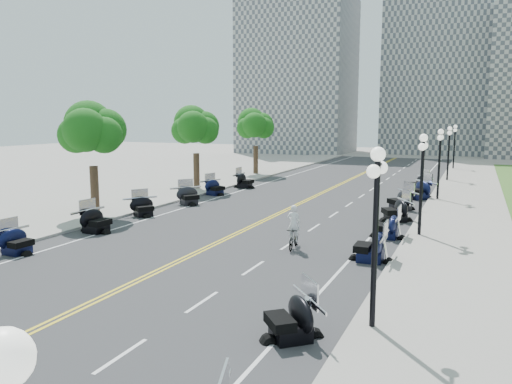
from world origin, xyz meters
The scene contains 50 objects.
ground centered at (0.00, 0.00, 0.00)m, with size 160.00×160.00×0.00m, color gray.
road centered at (0.00, 10.00, 0.00)m, with size 16.00×90.00×0.01m, color #333335.
centerline_yellow_a centered at (-0.12, 10.00, 0.01)m, with size 0.12×90.00×0.00m, color yellow.
centerline_yellow_b centered at (0.12, 10.00, 0.01)m, with size 0.12×90.00×0.00m, color yellow.
edge_line_north centered at (6.40, 10.00, 0.01)m, with size 0.12×90.00×0.00m, color white.
edge_line_south centered at (-6.40, 10.00, 0.01)m, with size 0.12×90.00×0.00m, color white.
lane_dash_3 centered at (3.20, -12.00, 0.01)m, with size 0.12×2.00×0.00m, color white.
lane_dash_4 centered at (3.20, -8.00, 0.01)m, with size 0.12×2.00×0.00m, color white.
lane_dash_5 centered at (3.20, -4.00, 0.01)m, with size 0.12×2.00×0.00m, color white.
lane_dash_6 centered at (3.20, 0.00, 0.01)m, with size 0.12×2.00×0.00m, color white.
lane_dash_7 centered at (3.20, 4.00, 0.01)m, with size 0.12×2.00×0.00m, color white.
lane_dash_8 centered at (3.20, 8.00, 0.01)m, with size 0.12×2.00×0.00m, color white.
lane_dash_9 centered at (3.20, 12.00, 0.01)m, with size 0.12×2.00×0.00m, color white.
lane_dash_10 centered at (3.20, 16.00, 0.01)m, with size 0.12×2.00×0.00m, color white.
lane_dash_11 centered at (3.20, 20.00, 0.01)m, with size 0.12×2.00×0.00m, color white.
lane_dash_12 centered at (3.20, 24.00, 0.01)m, with size 0.12×2.00×0.00m, color white.
lane_dash_13 centered at (3.20, 28.00, 0.01)m, with size 0.12×2.00×0.00m, color white.
lane_dash_14 centered at (3.20, 32.00, 0.01)m, with size 0.12×2.00×0.00m, color white.
lane_dash_15 centered at (3.20, 36.00, 0.01)m, with size 0.12×2.00×0.00m, color white.
lane_dash_16 centered at (3.20, 40.00, 0.01)m, with size 0.12×2.00×0.00m, color white.
lane_dash_17 centered at (3.20, 44.00, 0.01)m, with size 0.12×2.00×0.00m, color white.
lane_dash_18 centered at (3.20, 48.00, 0.01)m, with size 0.12×2.00×0.00m, color white.
lane_dash_19 centered at (3.20, 52.00, 0.01)m, with size 0.12×2.00×0.00m, color white.
sidewalk_north centered at (10.50, 10.00, 0.07)m, with size 5.00×90.00×0.15m, color #9E9991.
sidewalk_south centered at (-10.50, 10.00, 0.07)m, with size 5.00×90.00×0.15m, color #9E9991.
distant_block_a centered at (-18.00, 62.00, 13.00)m, with size 18.00×14.00×26.00m, color gray.
distant_block_b centered at (4.00, 68.00, 15.00)m, with size 16.00×12.00×30.00m, color gray.
street_lamp_1 centered at (8.60, -8.00, 2.60)m, with size 0.50×1.20×4.90m, color black, non-canonical shape.
street_lamp_2 centered at (8.60, 4.00, 2.60)m, with size 0.50×1.20×4.90m, color black, non-canonical shape.
street_lamp_3 centered at (8.60, 16.00, 2.60)m, with size 0.50×1.20×4.90m, color black, non-canonical shape.
street_lamp_4 centered at (8.60, 28.00, 2.60)m, with size 0.50×1.20×4.90m, color black, non-canonical shape.
street_lamp_5 centered at (8.60, 40.00, 2.60)m, with size 0.50×1.20×4.90m, color black, non-canonical shape.
tree_2 centered at (-10.00, 2.00, 4.75)m, with size 4.80×4.80×9.20m, color #235619, non-canonical shape.
tree_3 centered at (-10.00, 14.00, 4.75)m, with size 4.80×4.80×9.20m, color #235619, non-canonical shape.
tree_4 centered at (-10.00, 26.00, 4.75)m, with size 4.80×4.80×9.20m, color #235619, non-canonical shape.
motorcycle_n_3 centered at (6.71, -9.40, 0.66)m, with size 1.89×1.89×1.32m, color black, non-canonical shape.
motorcycle_n_5 centered at (7.21, -1.17, 0.70)m, with size 1.99×1.99×1.39m, color black, non-canonical shape.
motorcycle_n_6 centered at (7.16, 3.20, 0.67)m, with size 1.91×1.91×1.34m, color black, non-canonical shape.
motorcycle_n_7 centered at (6.94, 7.49, 0.73)m, with size 2.07×2.07×1.45m, color black, non-canonical shape.
motorcycle_n_8 centered at (6.70, 11.17, 0.73)m, with size 2.08×2.08×1.45m, color black, non-canonical shape.
motorcycle_n_9 centered at (7.29, 16.24, 0.78)m, with size 2.22×2.22×1.55m, color black, non-canonical shape.
motorcycle_n_10 centered at (6.85, 20.14, 0.73)m, with size 2.09×2.09×1.46m, color black, non-canonical shape.
motorcycle_s_4 centered at (-7.03, -6.25, 0.63)m, with size 1.79×1.79×1.25m, color black, non-canonical shape.
motorcycle_s_5 centered at (-6.74, -1.63, 0.69)m, with size 1.98×1.98×1.39m, color black, non-canonical shape.
motorcycle_s_6 centered at (-7.17, 2.92, 0.65)m, with size 1.85×1.85×1.29m, color black, non-canonical shape.
motorcycle_s_7 centered at (-6.80, 7.53, 0.69)m, with size 1.97×1.97×1.38m, color black, non-canonical shape.
motorcycle_s_8 centered at (-7.22, 12.04, 0.67)m, with size 1.91×1.91×1.34m, color black, non-canonical shape.
motorcycle_s_9 centered at (-6.79, 16.48, 0.70)m, with size 2.00×2.00×1.40m, color black, non-canonical shape.
bicycle centered at (3.67, -0.63, 0.50)m, with size 0.47×1.66×1.00m, color #A51414.
cyclist_rider centered at (3.67, -0.63, 1.83)m, with size 0.61×0.40×1.67m, color white.
Camera 1 is at (10.97, -21.28, 5.84)m, focal length 35.00 mm.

